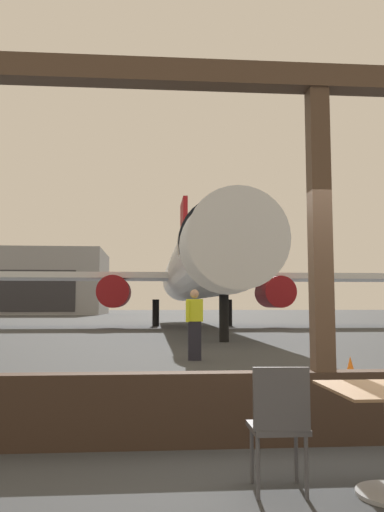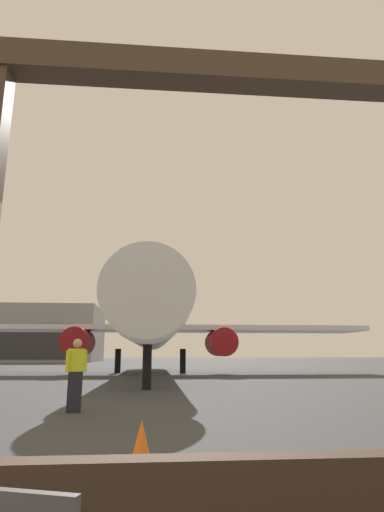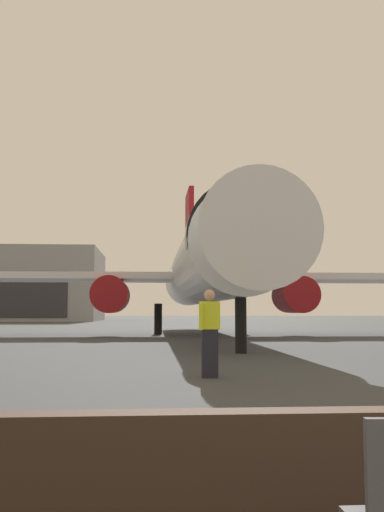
{
  "view_description": "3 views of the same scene",
  "coord_description": "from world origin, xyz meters",
  "px_view_note": "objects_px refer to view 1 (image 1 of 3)",
  "views": [
    {
      "loc": [
        -1.7,
        -5.09,
        1.34
      ],
      "look_at": [
        -0.26,
        13.25,
        3.1
      ],
      "focal_mm": 36.43,
      "sensor_mm": 36.0,
      "label": 1
    },
    {
      "loc": [
        1.29,
        -3.04,
        1.38
      ],
      "look_at": [
        2.42,
        9.84,
        4.41
      ],
      "focal_mm": 29.28,
      "sensor_mm": 36.0,
      "label": 2
    },
    {
      "loc": [
        -1.79,
        -3.55,
        1.31
      ],
      "look_at": [
        -0.35,
        16.54,
        3.26
      ],
      "focal_mm": 39.9,
      "sensor_mm": 36.0,
      "label": 3
    }
  ],
  "objects_px": {
    "distant_hangar": "(34,283)",
    "cafe_chair_aisle_left": "(279,418)",
    "airplane": "(197,270)",
    "ground_crew_worker": "(195,323)",
    "traffic_cone": "(351,379)"
  },
  "relations": [
    {
      "from": "traffic_cone",
      "to": "ground_crew_worker",
      "type": "bearing_deg",
      "value": 107.91
    },
    {
      "from": "cafe_chair_aisle_left",
      "to": "traffic_cone",
      "type": "height_order",
      "value": "cafe_chair_aisle_left"
    },
    {
      "from": "airplane",
      "to": "cafe_chair_aisle_left",
      "type": "bearing_deg",
      "value": -93.77
    },
    {
      "from": "cafe_chair_aisle_left",
      "to": "airplane",
      "type": "height_order",
      "value": "airplane"
    },
    {
      "from": "distant_hangar",
      "to": "traffic_cone",
      "type": "bearing_deg",
      "value": -74.27
    },
    {
      "from": "ground_crew_worker",
      "to": "distant_hangar",
      "type": "height_order",
      "value": "distant_hangar"
    },
    {
      "from": "airplane",
      "to": "ground_crew_worker",
      "type": "height_order",
      "value": "airplane"
    },
    {
      "from": "ground_crew_worker",
      "to": "traffic_cone",
      "type": "bearing_deg",
      "value": -72.09
    },
    {
      "from": "cafe_chair_aisle_left",
      "to": "airplane",
      "type": "relative_size",
      "value": 0.03
    },
    {
      "from": "airplane",
      "to": "ground_crew_worker",
      "type": "relative_size",
      "value": 17.85
    },
    {
      "from": "distant_hangar",
      "to": "cafe_chair_aisle_left",
      "type": "bearing_deg",
      "value": -76.32
    },
    {
      "from": "ground_crew_worker",
      "to": "cafe_chair_aisle_left",
      "type": "bearing_deg",
      "value": -90.9
    },
    {
      "from": "distant_hangar",
      "to": "airplane",
      "type": "bearing_deg",
      "value": -67.71
    },
    {
      "from": "cafe_chair_aisle_left",
      "to": "traffic_cone",
      "type": "xyz_separation_m",
      "value": [
        1.93,
        3.57,
        -0.24
      ]
    },
    {
      "from": "ground_crew_worker",
      "to": "distant_hangar",
      "type": "distance_m",
      "value": 70.46
    }
  ]
}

